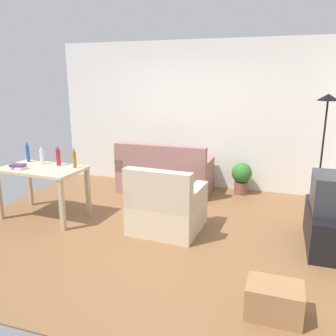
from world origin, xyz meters
name	(u,v)px	position (x,y,z in m)	size (l,w,h in m)	color
ground_plane	(150,229)	(0.00, 0.00, -0.01)	(5.20, 4.40, 0.02)	brown
wall_rear	(191,115)	(0.00, 2.20, 1.35)	(5.20, 0.10, 2.70)	silver
couch	(165,175)	(-0.32, 1.59, 0.31)	(1.64, 0.84, 0.92)	#996B66
tv_stand	(326,228)	(2.25, 0.18, 0.24)	(0.44, 1.10, 0.48)	black
tv	(331,192)	(2.25, 0.18, 0.70)	(0.41, 0.60, 0.44)	#2D2D33
torchiere_lamp	(326,121)	(2.25, 1.40, 1.41)	(0.32, 0.32, 1.81)	black
desk	(42,175)	(-1.65, -0.09, 0.65)	(1.24, 0.76, 0.76)	#C6B28E
potted_plant	(241,176)	(1.03, 1.90, 0.33)	(0.36, 0.36, 0.57)	brown
armchair	(166,208)	(0.23, -0.01, 0.32)	(0.95, 0.90, 0.92)	beige
storage_box	(274,300)	(1.68, -1.38, 0.15)	(0.48, 0.34, 0.30)	olive
bottle_blue	(28,153)	(-2.09, 0.17, 0.89)	(0.05, 0.05, 0.30)	#2347A3
bottle_clear	(42,156)	(-1.79, 0.11, 0.88)	(0.06, 0.06, 0.26)	silver
bottle_red	(58,157)	(-1.50, 0.11, 0.89)	(0.07, 0.07, 0.28)	#AD2323
bottle_amber	(74,159)	(-1.19, 0.06, 0.88)	(0.05, 0.05, 0.28)	#9E6019
book_stack	(19,167)	(-1.91, -0.25, 0.80)	(0.24, 0.17, 0.08)	beige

